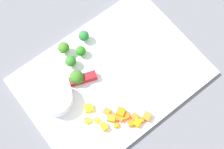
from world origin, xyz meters
name	(u,v)px	position (x,y,z in m)	size (l,w,h in m)	color
ground_plane	(112,78)	(0.00, 0.00, 0.00)	(4.00, 4.00, 0.00)	slate
cutting_board	(112,77)	(0.00, 0.00, 0.01)	(0.43, 0.31, 0.01)	white
prep_bowl	(56,99)	(0.14, -0.03, 0.03)	(0.08, 0.08, 0.04)	white
chef_knife	(110,71)	(0.00, -0.01, 0.02)	(0.31, 0.13, 0.02)	silver
carrot_dice_0	(125,116)	(0.04, 0.10, 0.02)	(0.01, 0.02, 0.01)	orange
carrot_dice_1	(111,118)	(0.07, 0.08, 0.02)	(0.02, 0.02, 0.01)	orange
carrot_dice_2	(116,125)	(0.07, 0.10, 0.02)	(0.01, 0.01, 0.01)	orange
carrot_dice_3	(107,111)	(0.06, 0.06, 0.02)	(0.01, 0.02, 0.01)	orange
carrot_dice_4	(148,115)	(0.00, 0.13, 0.02)	(0.02, 0.02, 0.02)	orange
carrot_dice_5	(137,123)	(0.03, 0.13, 0.02)	(0.02, 0.02, 0.01)	orange
carrot_dice_6	(121,119)	(0.05, 0.10, 0.02)	(0.01, 0.01, 0.01)	orange
carrot_dice_7	(131,123)	(0.04, 0.12, 0.02)	(0.01, 0.01, 0.01)	orange
carrot_dice_8	(121,112)	(0.04, 0.09, 0.02)	(0.02, 0.02, 0.02)	orange
carrot_dice_9	(134,117)	(0.02, 0.11, 0.02)	(0.02, 0.01, 0.01)	orange
carrot_dice_10	(142,119)	(0.01, 0.13, 0.02)	(0.01, 0.01, 0.01)	orange
carrot_dice_11	(116,117)	(0.06, 0.09, 0.02)	(0.01, 0.01, 0.01)	orange
pepper_dice_0	(87,120)	(0.11, 0.05, 0.02)	(0.01, 0.01, 0.01)	yellow
pepper_dice_1	(104,127)	(0.09, 0.09, 0.02)	(0.02, 0.01, 0.02)	yellow
pepper_dice_2	(96,120)	(0.10, 0.06, 0.02)	(0.01, 0.01, 0.01)	yellow
pepper_dice_3	(89,108)	(0.09, 0.03, 0.02)	(0.02, 0.02, 0.01)	yellow
broccoli_floret_0	(64,48)	(0.05, -0.12, 0.03)	(0.03, 0.03, 0.04)	#8FAB58
broccoli_floret_1	(71,61)	(0.06, -0.09, 0.03)	(0.03, 0.03, 0.03)	#84B566
broccoli_floret_2	(77,77)	(0.07, -0.04, 0.03)	(0.03, 0.03, 0.04)	#97AE60
broccoli_floret_3	(84,36)	(-0.01, -0.12, 0.03)	(0.03, 0.03, 0.03)	#84BF6A
broccoli_floret_4	(81,51)	(0.02, -0.09, 0.03)	(0.03, 0.03, 0.03)	#83AB5B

